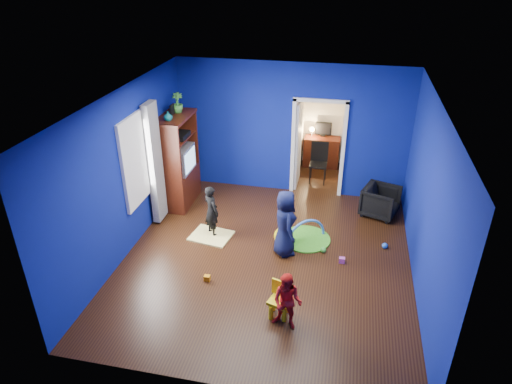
% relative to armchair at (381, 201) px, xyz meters
% --- Properties ---
extents(floor, '(5.00, 5.50, 0.01)m').
position_rel_armchair_xyz_m(floor, '(-2.00, -2.01, -0.32)').
color(floor, black).
rests_on(floor, ground).
extents(ceiling, '(5.00, 5.50, 0.01)m').
position_rel_armchair_xyz_m(ceiling, '(-2.00, -2.01, 2.58)').
color(ceiling, white).
rests_on(ceiling, wall_back).
extents(wall_back, '(5.00, 0.02, 2.90)m').
position_rel_armchair_xyz_m(wall_back, '(-2.00, 0.74, 1.13)').
color(wall_back, navy).
rests_on(wall_back, floor).
extents(wall_front, '(5.00, 0.02, 2.90)m').
position_rel_armchair_xyz_m(wall_front, '(-2.00, -4.76, 1.13)').
color(wall_front, navy).
rests_on(wall_front, floor).
extents(wall_left, '(0.02, 5.50, 2.90)m').
position_rel_armchair_xyz_m(wall_left, '(-4.50, -2.01, 1.13)').
color(wall_left, navy).
rests_on(wall_left, floor).
extents(wall_right, '(0.02, 5.50, 2.90)m').
position_rel_armchair_xyz_m(wall_right, '(0.50, -2.01, 1.13)').
color(wall_right, navy).
rests_on(wall_right, floor).
extents(alcove, '(1.00, 1.75, 2.50)m').
position_rel_armchair_xyz_m(alcove, '(-1.40, 1.61, 0.93)').
color(alcove, silver).
rests_on(alcove, floor).
extents(armchair, '(0.88, 0.86, 0.63)m').
position_rel_armchair_xyz_m(armchair, '(0.00, 0.00, 0.00)').
color(armchair, black).
rests_on(armchair, floor).
extents(child_black, '(0.44, 0.43, 1.03)m').
position_rel_armchair_xyz_m(child_black, '(-3.18, -1.41, 0.20)').
color(child_black, black).
rests_on(child_black, floor).
extents(child_navy, '(0.62, 0.72, 1.24)m').
position_rel_armchair_xyz_m(child_navy, '(-1.73, -1.74, 0.31)').
color(child_navy, '#0E1736').
rests_on(child_navy, floor).
extents(toddler_red, '(0.50, 0.42, 0.91)m').
position_rel_armchair_xyz_m(toddler_red, '(-1.41, -3.56, 0.14)').
color(toddler_red, red).
rests_on(toddler_red, floor).
extents(vase, '(0.21, 0.21, 0.18)m').
position_rel_armchair_xyz_m(vase, '(-4.22, -0.62, 1.73)').
color(vase, '#0D546A').
rests_on(vase, tv_armoire).
extents(potted_plant, '(0.30, 0.30, 0.40)m').
position_rel_armchair_xyz_m(potted_plant, '(-4.22, -0.10, 1.85)').
color(potted_plant, green).
rests_on(potted_plant, tv_armoire).
extents(tv_armoire, '(0.58, 1.14, 1.96)m').
position_rel_armchair_xyz_m(tv_armoire, '(-4.22, -0.32, 0.66)').
color(tv_armoire, '#3C0F0A').
rests_on(tv_armoire, floor).
extents(crt_tv, '(0.46, 0.70, 0.54)m').
position_rel_armchair_xyz_m(crt_tv, '(-4.18, -0.32, 0.70)').
color(crt_tv, silver).
rests_on(crt_tv, tv_armoire).
extents(yellow_blanket, '(0.84, 0.71, 0.03)m').
position_rel_armchair_xyz_m(yellow_blanket, '(-3.18, -1.51, -0.30)').
color(yellow_blanket, '#F2E07A').
rests_on(yellow_blanket, floor).
extents(hopper_ball, '(0.36, 0.36, 0.36)m').
position_rel_armchair_xyz_m(hopper_ball, '(-1.78, -1.49, -0.13)').
color(hopper_ball, yellow).
rests_on(hopper_ball, floor).
extents(kid_chair, '(0.35, 0.35, 0.50)m').
position_rel_armchair_xyz_m(kid_chair, '(-1.56, -3.36, -0.07)').
color(kid_chair, yellow).
rests_on(kid_chair, floor).
extents(play_mat, '(0.93, 0.93, 0.02)m').
position_rel_armchair_xyz_m(play_mat, '(-1.38, -1.24, -0.30)').
color(play_mat, green).
rests_on(play_mat, floor).
extents(toy_arch, '(0.69, 0.54, 0.83)m').
position_rel_armchair_xyz_m(toy_arch, '(-1.38, -1.24, -0.30)').
color(toy_arch, '#3F8CD8').
rests_on(toy_arch, floor).
extents(window_left, '(0.03, 0.95, 1.55)m').
position_rel_armchair_xyz_m(window_left, '(-4.48, -1.66, 1.23)').
color(window_left, white).
rests_on(window_left, wall_left).
extents(curtain, '(0.14, 0.42, 2.40)m').
position_rel_armchair_xyz_m(curtain, '(-4.37, -1.11, 0.93)').
color(curtain, slate).
rests_on(curtain, floor).
extents(doorway, '(1.16, 0.10, 2.10)m').
position_rel_armchair_xyz_m(doorway, '(-1.40, 0.74, 0.73)').
color(doorway, white).
rests_on(doorway, floor).
extents(study_desk, '(0.88, 0.44, 0.75)m').
position_rel_armchair_xyz_m(study_desk, '(-1.40, 2.25, 0.06)').
color(study_desk, '#3D140A').
rests_on(study_desk, floor).
extents(desk_monitor, '(0.40, 0.05, 0.32)m').
position_rel_armchair_xyz_m(desk_monitor, '(-1.40, 2.37, 0.63)').
color(desk_monitor, black).
rests_on(desk_monitor, study_desk).
extents(desk_lamp, '(0.14, 0.14, 0.14)m').
position_rel_armchair_xyz_m(desk_lamp, '(-1.68, 2.31, 0.61)').
color(desk_lamp, '#FFD88C').
rests_on(desk_lamp, study_desk).
extents(folding_chair, '(0.40, 0.40, 0.92)m').
position_rel_armchair_xyz_m(folding_chair, '(-1.40, 1.29, 0.14)').
color(folding_chair, black).
rests_on(folding_chair, floor).
extents(book_shelf, '(0.88, 0.24, 0.04)m').
position_rel_armchair_xyz_m(book_shelf, '(-1.40, 2.36, 1.70)').
color(book_shelf, white).
rests_on(book_shelf, study_desk).
extents(toy_0, '(0.11, 0.11, 0.11)m').
position_rel_armchair_xyz_m(toy_0, '(0.08, -1.22, -0.26)').
color(toy_0, blue).
rests_on(toy_0, floor).
extents(toy_1, '(0.10, 0.08, 0.10)m').
position_rel_armchair_xyz_m(toy_1, '(-2.85, -2.80, -0.27)').
color(toy_1, orange).
rests_on(toy_1, floor).
extents(toy_2, '(0.11, 0.11, 0.11)m').
position_rel_armchair_xyz_m(toy_2, '(-1.03, -1.59, -0.26)').
color(toy_2, green).
rests_on(toy_2, floor).
extents(toy_3, '(0.10, 0.08, 0.10)m').
position_rel_armchair_xyz_m(toy_3, '(-0.68, -1.84, -0.27)').
color(toy_3, '#B8459D').
rests_on(toy_3, floor).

